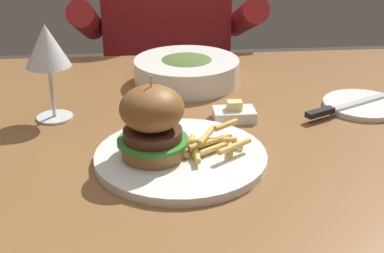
{
  "coord_description": "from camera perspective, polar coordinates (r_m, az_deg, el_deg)",
  "views": [
    {
      "loc": [
        -0.07,
        -0.81,
        1.13
      ],
      "look_at": [
        -0.0,
        -0.05,
        0.78
      ],
      "focal_mm": 50.0,
      "sensor_mm": 36.0,
      "label": 1
    }
  ],
  "objects": [
    {
      "name": "dining_table",
      "position": [
        0.94,
        -0.18,
        -5.56
      ],
      "size": [
        1.35,
        0.95,
        0.74
      ],
      "color": "brown",
      "rests_on": "ground"
    },
    {
      "name": "butter_dish",
      "position": [
        0.96,
        4.52,
        1.37
      ],
      "size": [
        0.07,
        0.05,
        0.04
      ],
      "color": "white",
      "rests_on": "dining_table"
    },
    {
      "name": "burger_sandwich",
      "position": [
        0.79,
        -4.26,
        0.48
      ],
      "size": [
        0.11,
        0.11,
        0.13
      ],
      "color": "#9E6B38",
      "rests_on": "main_plate"
    },
    {
      "name": "wine_glass",
      "position": [
        0.96,
        -15.21,
        8.04
      ],
      "size": [
        0.08,
        0.08,
        0.17
      ],
      "color": "silver",
      "rests_on": "dining_table"
    },
    {
      "name": "fries_pile",
      "position": [
        0.82,
        2.33,
        -1.76
      ],
      "size": [
        0.1,
        0.09,
        0.04
      ],
      "color": "#EABC5B",
      "rests_on": "main_plate"
    },
    {
      "name": "main_plate",
      "position": [
        0.82,
        -1.2,
        -3.28
      ],
      "size": [
        0.26,
        0.26,
        0.01
      ],
      "primitive_type": "cylinder",
      "color": "white",
      "rests_on": "dining_table"
    },
    {
      "name": "bread_plate",
      "position": [
        1.07,
        17.74,
        2.21
      ],
      "size": [
        0.15,
        0.15,
        0.01
      ],
      "primitive_type": "cylinder",
      "color": "white",
      "rests_on": "dining_table"
    },
    {
      "name": "diner_person",
      "position": [
        1.66,
        -2.7,
        4.6
      ],
      "size": [
        0.51,
        0.36,
        1.18
      ],
      "color": "#282833",
      "rests_on": "ground"
    },
    {
      "name": "soup_bowl",
      "position": [
        1.14,
        -0.58,
        6.03
      ],
      "size": [
        0.22,
        0.22,
        0.06
      ],
      "color": "white",
      "rests_on": "dining_table"
    },
    {
      "name": "table_knife",
      "position": [
        1.03,
        15.92,
        2.1
      ],
      "size": [
        0.21,
        0.11,
        0.01
      ],
      "color": "silver",
      "rests_on": "bread_plate"
    }
  ]
}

